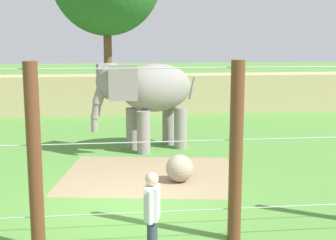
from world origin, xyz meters
TOP-DOWN VIEW (x-y plane):
  - ground_plane at (0.00, 0.00)m, footprint 120.00×120.00m
  - dirt_patch at (0.62, 2.28)m, footprint 5.29×4.70m
  - embankment_wall at (0.00, 13.55)m, footprint 36.00×1.80m
  - elephant at (0.86, 5.33)m, footprint 3.73×2.62m
  - enrichment_ball at (1.39, 1.56)m, footprint 0.74×0.74m
  - cable_fence at (0.04, -2.21)m, footprint 12.26×0.25m
  - zookeeper at (0.26, -3.21)m, footprint 0.30×0.60m

SIDE VIEW (x-z plane):
  - ground_plane at x=0.00m, z-range 0.00..0.00m
  - dirt_patch at x=0.62m, z-range 0.00..0.01m
  - enrichment_ball at x=1.39m, z-range 0.00..0.74m
  - zookeeper at x=0.26m, z-range 0.09..1.76m
  - embankment_wall at x=0.00m, z-range 0.00..1.92m
  - cable_fence at x=0.04m, z-range 0.00..3.42m
  - elephant at x=0.86m, z-range 0.49..3.47m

